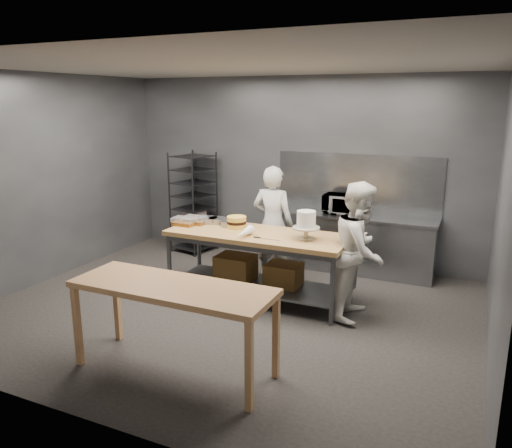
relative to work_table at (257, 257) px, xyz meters
The scene contains 16 objects.
ground 0.79m from the work_table, 106.07° to the right, with size 6.00×6.00×0.00m, color black.
back_wall 2.18m from the work_table, 94.43° to the left, with size 6.00×0.04×3.00m, color #4C4F54.
work_table is the anchor object (origin of this frame).
near_counter 2.06m from the work_table, 88.70° to the right, with size 2.00×0.70×0.90m.
back_counter 1.86m from the work_table, 62.82° to the left, with size 2.60×0.60×0.90m.
splashback_panel 2.26m from the work_table, 66.51° to the left, with size 2.60×0.02×0.90m, color slate.
speed_rack 2.51m from the work_table, 140.94° to the left, with size 0.72×0.76×1.75m.
chef_behind 0.83m from the work_table, 97.00° to the left, with size 0.62×0.41×1.71m, color silver.
chef_right 1.40m from the work_table, ahead, with size 0.82×0.64×1.69m, color white.
microwave 1.85m from the work_table, 67.22° to the left, with size 0.54×0.37×0.30m, color black.
frosted_cake_stand 0.91m from the work_table, ahead, with size 0.34×0.34×0.36m.
layer_cake 0.56m from the work_table, 163.30° to the left, with size 0.26×0.26×0.16m.
cake_pans 0.80m from the work_table, 163.30° to the left, with size 0.69×0.34×0.07m.
piping_bag 0.51m from the work_table, 98.30° to the right, with size 0.12×0.12×0.38m, color white.
offset_spatula 0.48m from the work_table, 50.76° to the right, with size 0.37×0.02×0.02m.
pastry_clamshells 1.11m from the work_table, behind, with size 0.41×0.34×0.11m.
Camera 1 is at (2.78, -5.25, 2.60)m, focal length 35.00 mm.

